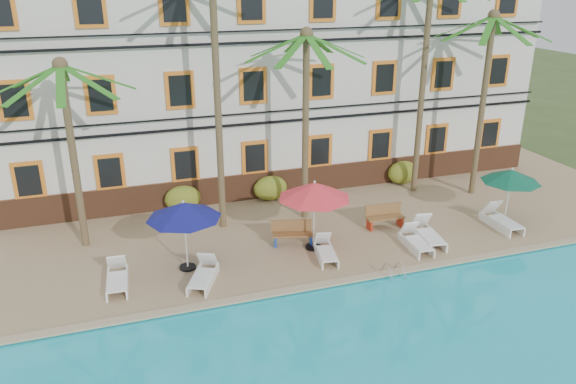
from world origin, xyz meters
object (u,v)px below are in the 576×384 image
object	(u,v)px
palm_a	(69,127)
pool_ladder	(394,275)
lounger_a	(117,278)
lounger_b	(203,275)
lounger_f	(501,220)
palm_d	(425,57)
bench_left	(293,233)
lounger_c	(326,251)
lounger_d	(415,241)
umbrella_red	(314,191)
lounger_e	(427,234)
umbrella_blue	(184,211)
palm_c	(306,99)
umbrella_green	(511,176)
palm_e	(486,79)
palm_b	(216,64)
bench_right	(384,216)

from	to	relation	value
palm_a	pool_ladder	distance (m)	12.02
lounger_a	lounger_b	distance (m)	2.72
lounger_f	palm_d	bearing A→B (deg)	104.74
bench_left	lounger_c	bearing A→B (deg)	-61.24
lounger_d	umbrella_red	bearing A→B (deg)	162.02
lounger_b	pool_ladder	xyz separation A→B (m)	(6.07, -1.49, -0.28)
lounger_e	palm_d	bearing A→B (deg)	65.02
umbrella_blue	bench_left	world-z (taller)	umbrella_blue
bench_left	palm_c	bearing A→B (deg)	60.35
bench_left	umbrella_green	bearing A→B (deg)	-5.39
lounger_e	bench_left	xyz separation A→B (m)	(-4.81, 1.36, 0.17)
palm_d	lounger_d	size ratio (longest dim) A/B	5.19
palm_a	lounger_b	xyz separation A→B (m)	(3.62, -4.04, -4.20)
lounger_b	lounger_d	size ratio (longest dim) A/B	1.04
lounger_e	lounger_c	bearing A→B (deg)	179.99
lounger_a	lounger_e	xyz separation A→B (m)	(11.08, -0.32, 0.02)
lounger_e	bench_left	bearing A→B (deg)	164.24
umbrella_blue	lounger_d	size ratio (longest dim) A/B	1.36
umbrella_red	lounger_b	size ratio (longest dim) A/B	1.38
lounger_f	bench_left	size ratio (longest dim) A/B	1.25
lounger_c	lounger_e	distance (m)	4.06
lounger_f	bench_left	xyz separation A→B (m)	(-8.24, 1.15, 0.17)
umbrella_green	lounger_e	distance (m)	4.26
umbrella_green	pool_ladder	xyz separation A→B (m)	(-6.25, -2.36, -1.96)
lounger_c	lounger_b	bearing A→B (deg)	-175.64
umbrella_red	bench_left	size ratio (longest dim) A/B	1.66
palm_c	bench_left	size ratio (longest dim) A/B	4.79
palm_c	umbrella_blue	bearing A→B (deg)	-151.71
palm_a	lounger_b	size ratio (longest dim) A/B	3.58
umbrella_red	palm_d	bearing A→B (deg)	31.62
umbrella_red	umbrella_green	xyz separation A→B (m)	(8.09, -0.29, -0.27)
lounger_a	lounger_f	world-z (taller)	lounger_f
lounger_d	palm_e	bearing A→B (deg)	37.38
umbrella_blue	lounger_b	bearing A→B (deg)	-72.40
umbrella_blue	lounger_f	bearing A→B (deg)	-2.55
palm_b	lounger_c	bearing A→B (deg)	-52.57
lounger_d	bench_left	distance (m)	4.46
palm_c	bench_right	size ratio (longest dim) A/B	4.94
palm_e	lounger_d	bearing A→B (deg)	-142.62
lounger_a	lounger_d	distance (m)	10.42
lounger_d	bench_right	size ratio (longest dim) A/B	1.20
lounger_b	bench_left	xyz separation A→B (m)	(3.62, 1.69, 0.19)
palm_d	bench_right	distance (m)	7.10
lounger_d	bench_right	world-z (taller)	bench_right
palm_c	bench_right	distance (m)	5.49
palm_a	lounger_d	world-z (taller)	palm_a
umbrella_blue	lounger_f	xyz separation A→B (m)	(12.21, -0.54, -1.82)
lounger_e	pool_ladder	world-z (taller)	lounger_e
umbrella_blue	bench_left	xyz separation A→B (m)	(3.97, 0.60, -1.65)
palm_b	palm_e	world-z (taller)	palm_b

